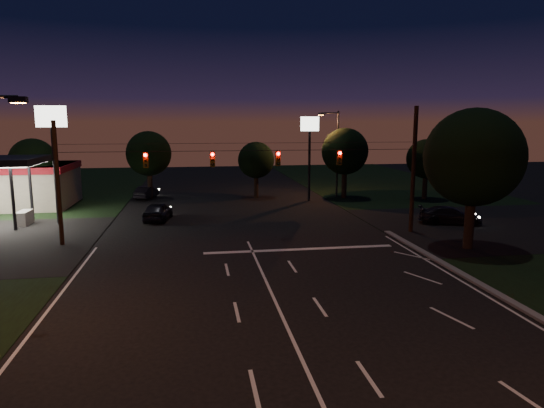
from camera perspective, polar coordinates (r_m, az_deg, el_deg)
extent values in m
plane|color=black|center=(19.33, 1.87, -14.47)|extent=(140.00, 140.00, 0.00)
cube|color=black|center=(41.47, 25.46, -2.28)|extent=(20.00, 16.00, 0.02)
cube|color=silver|center=(30.56, 3.29, -5.34)|extent=(12.00, 0.50, 0.01)
cylinder|color=black|center=(36.66, 15.98, -3.18)|extent=(0.30, 0.30, 9.00)
cylinder|color=black|center=(34.36, -23.43, -4.46)|extent=(0.28, 0.28, 8.00)
cylinder|color=black|center=(32.55, -3.14, 6.29)|extent=(24.00, 0.03, 0.03)
cylinder|color=black|center=(32.52, -3.15, 7.17)|extent=(24.00, 0.02, 0.02)
cube|color=#3F3307|center=(32.56, -14.63, 5.02)|extent=(0.32, 0.26, 1.00)
sphere|color=#FF0705|center=(32.37, -14.68, 5.58)|extent=(0.22, 0.22, 0.22)
sphere|color=black|center=(32.40, -14.65, 5.00)|extent=(0.20, 0.20, 0.20)
sphere|color=black|center=(32.42, -14.63, 4.42)|extent=(0.20, 0.20, 0.20)
cube|color=#3F3307|center=(32.43, -7.02, 5.24)|extent=(0.32, 0.26, 1.00)
sphere|color=#FF0705|center=(32.25, -7.02, 5.81)|extent=(0.22, 0.22, 0.22)
sphere|color=black|center=(32.27, -7.00, 5.22)|extent=(0.20, 0.20, 0.20)
sphere|color=black|center=(32.30, -6.99, 4.64)|extent=(0.20, 0.20, 0.20)
cube|color=#3F3307|center=(32.89, 0.70, 5.38)|extent=(0.32, 0.26, 1.00)
sphere|color=#FF0705|center=(32.71, 0.75, 5.93)|extent=(0.22, 0.22, 0.22)
sphere|color=black|center=(32.73, 0.75, 5.36)|extent=(0.20, 0.20, 0.20)
sphere|color=black|center=(32.76, 0.75, 4.78)|extent=(0.20, 0.20, 0.20)
cube|color=#3F3307|center=(33.89, 7.91, 5.41)|extent=(0.32, 0.26, 1.00)
sphere|color=#FF0705|center=(33.71, 8.01, 5.95)|extent=(0.22, 0.22, 0.22)
sphere|color=black|center=(33.74, 7.99, 5.39)|extent=(0.20, 0.20, 0.20)
sphere|color=black|center=(33.76, 7.98, 4.83)|extent=(0.20, 0.20, 0.20)
cube|color=gray|center=(42.08, -27.11, -1.48)|extent=(0.80, 2.00, 1.10)
cylinder|color=black|center=(39.93, -28.19, 0.58)|extent=(0.24, 0.24, 4.80)
cylinder|color=black|center=(43.69, -26.51, 1.40)|extent=(0.24, 0.24, 4.80)
cylinder|color=black|center=(40.93, -24.13, 2.99)|extent=(0.24, 0.24, 7.50)
cube|color=white|center=(40.72, -24.57, 9.35)|extent=(2.20, 0.30, 1.60)
cylinder|color=black|center=(48.87, 4.41, 4.45)|extent=(0.24, 0.24, 7.00)
cube|color=white|center=(48.67, 4.47, 9.38)|extent=(1.80, 0.30, 1.40)
cube|color=black|center=(20.33, -27.70, 10.83)|extent=(0.60, 0.35, 0.22)
cube|color=orange|center=(20.33, -27.68, 10.49)|extent=(0.45, 0.25, 0.04)
cylinder|color=black|center=(51.63, 7.70, 5.78)|extent=(0.20, 0.20, 9.00)
cylinder|color=black|center=(51.27, 6.83, 10.58)|extent=(1.80, 0.12, 0.12)
cube|color=black|center=(51.03, 5.84, 10.50)|extent=(0.60, 0.35, 0.22)
cube|color=orange|center=(51.03, 5.83, 10.36)|extent=(0.45, 0.25, 0.04)
cylinder|color=black|center=(32.66, 22.23, -1.48)|extent=(0.60, 0.60, 4.00)
sphere|color=black|center=(32.20, 22.65, 5.10)|extent=(6.00, 6.00, 6.00)
sphere|color=black|center=(32.91, 23.11, 4.84)|extent=(4.50, 4.50, 4.50)
sphere|color=black|center=(32.15, 21.44, 4.93)|extent=(4.20, 4.20, 4.20)
cylinder|color=black|center=(49.93, -26.06, 1.30)|extent=(0.49, 0.49, 3.00)
sphere|color=black|center=(49.64, -26.30, 4.52)|extent=(4.20, 4.20, 4.20)
sphere|color=black|center=(49.83, -25.72, 4.43)|extent=(3.15, 3.15, 3.15)
sphere|color=black|center=(49.98, -26.68, 4.41)|extent=(2.94, 2.94, 2.94)
cylinder|color=black|center=(51.90, -14.16, 2.41)|extent=(0.52, 0.52, 3.25)
sphere|color=black|center=(51.62, -14.30, 5.77)|extent=(4.60, 4.60, 4.60)
sphere|color=black|center=(51.93, -13.76, 5.66)|extent=(3.45, 3.45, 3.45)
sphere|color=black|center=(51.90, -14.79, 5.66)|extent=(3.22, 3.22, 3.22)
cylinder|color=black|center=(51.14, -1.87, 2.31)|extent=(0.47, 0.47, 2.75)
sphere|color=black|center=(50.87, -1.89, 5.20)|extent=(3.80, 3.80, 3.80)
sphere|color=black|center=(51.21, -1.51, 5.10)|extent=(2.85, 2.85, 2.85)
sphere|color=black|center=(51.02, -2.34, 5.11)|extent=(2.66, 2.66, 2.66)
cylinder|color=black|center=(51.09, 8.49, 2.57)|extent=(0.53, 0.53, 3.40)
sphere|color=black|center=(50.80, 8.58, 6.15)|extent=(4.80, 4.80, 4.80)
sphere|color=black|center=(51.30, 8.96, 6.01)|extent=(3.60, 3.60, 3.60)
sphere|color=black|center=(50.89, 7.97, 6.05)|extent=(3.36, 3.36, 3.36)
cylinder|color=black|center=(52.29, 17.54, 2.11)|extent=(0.48, 0.48, 2.90)
sphere|color=black|center=(52.03, 17.69, 5.09)|extent=(4.00, 4.00, 4.00)
sphere|color=black|center=(52.48, 17.93, 4.98)|extent=(3.00, 3.00, 3.00)
sphere|color=black|center=(52.03, 17.19, 5.01)|extent=(2.80, 2.80, 2.80)
imported|color=black|center=(40.35, -13.28, -0.83)|extent=(2.46, 4.59, 1.49)
imported|color=black|center=(52.27, -14.56, 1.34)|extent=(2.38, 4.05, 1.26)
imported|color=black|center=(40.30, 20.22, -1.26)|extent=(5.10, 3.32, 1.37)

